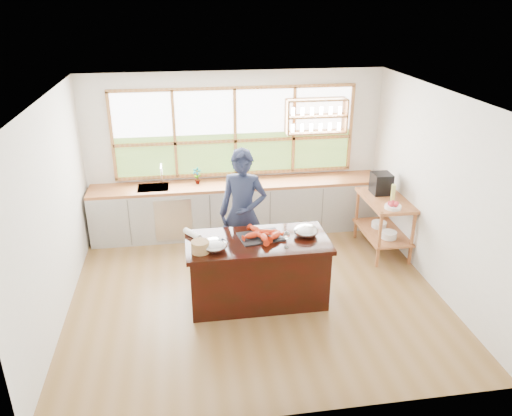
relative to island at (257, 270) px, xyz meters
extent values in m
plane|color=brown|center=(0.00, 0.20, -0.45)|extent=(5.00, 5.00, 0.00)
cube|color=silver|center=(0.00, 2.45, 0.90)|extent=(5.00, 0.02, 2.70)
cube|color=silver|center=(0.00, -2.05, 0.90)|extent=(5.00, 0.02, 2.70)
cube|color=silver|center=(-2.50, 0.20, 0.90)|extent=(0.02, 4.50, 2.70)
cube|color=silver|center=(2.50, 0.20, 0.90)|extent=(0.02, 4.50, 2.70)
cube|color=silver|center=(0.00, 0.20, 2.25)|extent=(5.00, 4.50, 0.02)
cube|color=#A77645|center=(0.00, 2.42, 1.25)|extent=(4.05, 0.06, 1.50)
cube|color=white|center=(0.00, 2.44, 1.59)|extent=(3.98, 0.01, 0.75)
cube|color=#3C631F|center=(0.00, 2.44, 0.87)|extent=(3.98, 0.01, 0.70)
cube|color=#A77645|center=(1.35, 2.31, 1.77)|extent=(1.00, 0.28, 0.03)
cube|color=#A77645|center=(1.35, 2.31, 1.50)|extent=(1.00, 0.28, 0.03)
cube|color=#A77645|center=(1.35, 2.31, 1.22)|extent=(1.00, 0.28, 0.03)
cube|color=#A77645|center=(0.85, 2.31, 1.50)|extent=(0.03, 0.28, 0.55)
cube|color=#A77645|center=(1.85, 2.31, 1.50)|extent=(0.03, 0.28, 0.55)
cube|color=#ADA8A3|center=(0.00, 2.14, -0.03)|extent=(4.90, 0.62, 0.85)
cube|color=silver|center=(-1.10, 1.82, -0.02)|extent=(0.60, 0.01, 0.72)
cube|color=#A56137|center=(0.00, 2.14, 0.42)|extent=(4.90, 0.62, 0.05)
cube|color=silver|center=(-1.40, 2.14, 0.37)|extent=(0.50, 0.42, 0.16)
cube|color=#A56137|center=(2.45, 0.60, 0.00)|extent=(0.04, 0.04, 0.90)
cube|color=#A56137|center=(2.45, 1.60, 0.00)|extent=(0.04, 0.04, 0.90)
cube|color=#A56137|center=(1.93, 0.60, 0.00)|extent=(0.04, 0.04, 0.90)
cube|color=#A56137|center=(1.93, 1.60, 0.00)|extent=(0.04, 0.04, 0.90)
cube|color=#A56137|center=(2.19, 1.10, -0.13)|extent=(0.62, 1.10, 0.03)
cube|color=#A56137|center=(2.19, 1.10, 0.42)|extent=(0.62, 1.10, 0.05)
cylinder|color=white|center=(2.19, 0.85, -0.07)|extent=(0.24, 0.24, 0.11)
cylinder|color=white|center=(2.19, 1.25, -0.07)|extent=(0.24, 0.24, 0.09)
cube|color=black|center=(0.00, 0.00, -0.03)|extent=(1.77, 0.82, 0.84)
cube|color=black|center=(0.00, 0.00, 0.42)|extent=(1.85, 0.90, 0.06)
imported|color=#1C223C|center=(-0.09, 0.76, 0.49)|extent=(0.80, 0.66, 1.89)
imported|color=slate|center=(-0.67, 2.20, 0.59)|extent=(0.18, 0.15, 0.28)
cube|color=#5AD046|center=(0.02, 2.14, 0.45)|extent=(0.40, 0.30, 0.01)
cube|color=black|center=(2.19, 1.34, 0.61)|extent=(0.29, 0.31, 0.33)
cylinder|color=#BCC55B|center=(2.24, 0.98, 0.58)|extent=(0.07, 0.07, 0.27)
cylinder|color=white|center=(2.14, 0.72, 0.47)|extent=(0.24, 0.24, 0.05)
sphere|color=red|center=(2.19, 0.72, 0.52)|extent=(0.07, 0.07, 0.07)
sphere|color=red|center=(2.16, 0.77, 0.52)|extent=(0.07, 0.07, 0.07)
sphere|color=red|center=(2.10, 0.75, 0.52)|extent=(0.07, 0.07, 0.07)
sphere|color=red|center=(2.10, 0.69, 0.52)|extent=(0.07, 0.07, 0.07)
sphere|color=red|center=(2.16, 0.67, 0.52)|extent=(0.07, 0.07, 0.07)
cube|color=black|center=(0.06, 0.08, 0.45)|extent=(0.61, 0.49, 0.02)
ellipsoid|color=red|center=(-0.06, 0.03, 0.50)|extent=(0.23, 0.15, 0.08)
ellipsoid|color=red|center=(0.14, 0.10, 0.50)|extent=(0.23, 0.14, 0.08)
ellipsoid|color=red|center=(0.24, -0.02, 0.50)|extent=(0.21, 0.21, 0.08)
ellipsoid|color=red|center=(0.01, 0.20, 0.50)|extent=(0.18, 0.23, 0.08)
ellipsoid|color=red|center=(0.08, -0.06, 0.50)|extent=(0.11, 0.22, 0.08)
ellipsoid|color=silver|center=(-0.57, -0.18, 0.52)|extent=(0.33, 0.33, 0.16)
ellipsoid|color=silver|center=(0.65, 0.04, 0.51)|extent=(0.32, 0.32, 0.16)
cylinder|color=white|center=(0.33, -0.25, 0.45)|extent=(0.06, 0.06, 0.01)
cylinder|color=white|center=(0.33, -0.25, 0.52)|extent=(0.01, 0.01, 0.13)
ellipsoid|color=white|center=(0.33, -0.25, 0.62)|extent=(0.08, 0.08, 0.10)
cylinder|color=#9D6E49|center=(-0.74, -0.21, 0.52)|extent=(0.23, 0.23, 0.15)
cylinder|color=white|center=(-0.83, 0.23, 0.49)|extent=(0.24, 0.29, 0.08)
camera|label=1|loc=(-0.89, -5.67, 3.37)|focal=35.00mm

